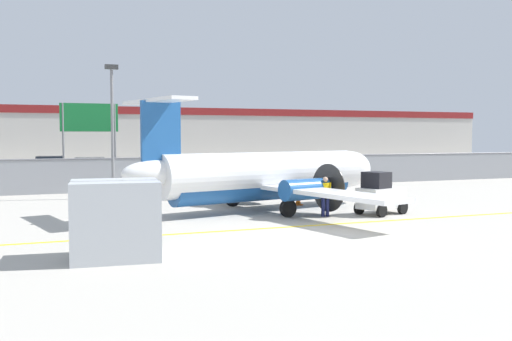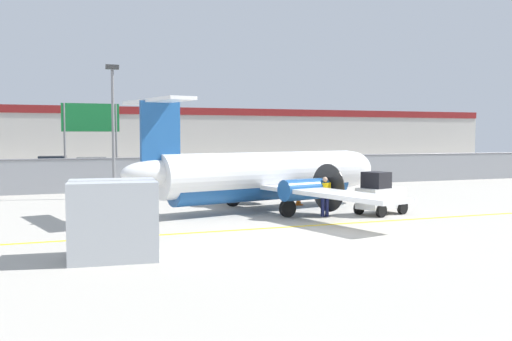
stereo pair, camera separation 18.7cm
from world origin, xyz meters
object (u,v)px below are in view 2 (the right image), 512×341
traffic_cone_near_left (298,199)px  highway_sign (91,125)px  cargo_container (113,219)px  traffic_cone_near_right (384,203)px  baggage_tug (380,195)px  parked_car_4 (230,166)px  parked_car_2 (93,167)px  ground_crew_worker (325,194)px  commuter_airplane (268,176)px  parked_car_6 (309,162)px  apron_light_pole (113,120)px  parked_car_1 (51,165)px  parked_car_5 (271,166)px  parked_car_3 (155,167)px

traffic_cone_near_left → highway_sign: size_ratio=0.12×
cargo_container → traffic_cone_near_right: 14.65m
baggage_tug → parked_car_4: 23.91m
parked_car_2 → ground_crew_worker: bearing=-66.4°
parked_car_2 → traffic_cone_near_right: bearing=-58.0°
commuter_airplane → baggage_tug: 5.12m
parked_car_2 → parked_car_6: bearing=13.0°
apron_light_pole → traffic_cone_near_right: bearing=-38.6°
parked_car_1 → traffic_cone_near_left: bearing=120.3°
parked_car_5 → parked_car_6: (6.01, 5.11, 0.00)m
ground_crew_worker → parked_car_6: bearing=157.6°
apron_light_pole → parked_car_2: bearing=89.4°
parked_car_5 → highway_sign: bearing=22.6°
ground_crew_worker → parked_car_1: same height
traffic_cone_near_left → apron_light_pole: (-8.23, 6.20, 3.99)m
baggage_tug → ground_crew_worker: 2.60m
apron_light_pole → cargo_container: bearing=-96.7°
cargo_container → parked_car_1: bearing=97.4°
commuter_airplane → apron_light_pole: apron_light_pole is taller
traffic_cone_near_left → commuter_airplane: bearing=-148.0°
parked_car_6 → cargo_container: bearing=-121.4°
apron_light_pole → parked_car_5: bearing=40.6°
commuter_airplane → ground_crew_worker: commuter_airplane is taller
baggage_tug → traffic_cone_near_right: (1.15, 1.47, -0.54)m
parked_car_6 → traffic_cone_near_right: bearing=-106.1°
baggage_tug → traffic_cone_near_left: size_ratio=4.01×
traffic_cone_near_right → apron_light_pole: size_ratio=0.09×
traffic_cone_near_right → highway_sign: (-12.02, 15.25, 3.83)m
commuter_airplane → parked_car_4: bearing=63.3°
apron_light_pole → ground_crew_worker: bearing=-53.5°
baggage_tug → ground_crew_worker: (-2.59, 0.25, 0.10)m
parked_car_1 → parked_car_3: size_ratio=1.01×
apron_light_pole → traffic_cone_near_left: bearing=-37.0°
parked_car_5 → parked_car_6: size_ratio=0.99×
parked_car_1 → apron_light_pole: 20.26m
commuter_airplane → highway_sign: (-6.74, 13.79, 2.54)m
commuter_airplane → baggage_tug: commuter_airplane is taller
ground_crew_worker → traffic_cone_near_left: size_ratio=2.66×
cargo_container → commuter_airplane: bearing=50.7°
parked_car_1 → parked_car_5: bearing=163.2°
ground_crew_worker → parked_car_2: size_ratio=0.39×
parked_car_5 → baggage_tug: bearing=80.6°
cargo_container → highway_sign: 21.92m
commuter_airplane → baggage_tug: (4.13, -2.93, -0.75)m
ground_crew_worker → parked_car_4: 23.90m
parked_car_4 → parked_car_6: size_ratio=0.99×
parked_car_5 → traffic_cone_near_right: bearing=82.9°
parked_car_3 → highway_sign: size_ratio=0.78×
traffic_cone_near_left → parked_car_1: (-11.17, 25.96, 0.58)m
ground_crew_worker → parked_car_5: same height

